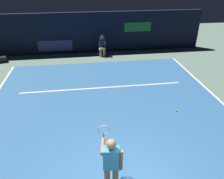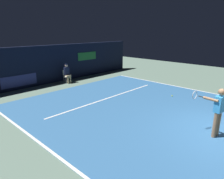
{
  "view_description": "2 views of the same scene",
  "coord_description": "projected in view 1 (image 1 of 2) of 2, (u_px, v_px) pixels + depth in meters",
  "views": [
    {
      "loc": [
        -0.88,
        -3.35,
        4.91
      ],
      "look_at": [
        0.22,
        4.29,
        0.71
      ],
      "focal_mm": 35.25,
      "sensor_mm": 36.0,
      "label": 1
    },
    {
      "loc": [
        -7.45,
        -1.56,
        3.55
      ],
      "look_at": [
        -0.62,
        4.93,
        0.8
      ],
      "focal_mm": 32.51,
      "sensor_mm": 36.0,
      "label": 2
    }
  ],
  "objects": [
    {
      "name": "back_wall",
      "position": [
        94.0,
        32.0,
        14.47
      ],
      "size": [
        14.59,
        0.33,
        2.6
      ],
      "color": "black",
      "rests_on": "ground"
    },
    {
      "name": "line_service",
      "position": [
        103.0,
        88.0,
        10.4
      ],
      "size": [
        7.6,
        0.1,
        0.01
      ],
      "primitive_type": "cube",
      "color": "white",
      "rests_on": "court_surface"
    },
    {
      "name": "court_surface",
      "position": [
        107.0,
        108.0,
        8.87
      ],
      "size": [
        9.74,
        10.06,
        0.01
      ],
      "primitive_type": "cube",
      "color": "#336699",
      "rests_on": "ground"
    },
    {
      "name": "tennis_ball",
      "position": [
        176.0,
        110.0,
        8.65
      ],
      "size": [
        0.07,
        0.07,
        0.07
      ],
      "primitive_type": "sphere",
      "color": "#CCE033",
      "rests_on": "court_surface"
    },
    {
      "name": "line_sideline_left",
      "position": [
        218.0,
        99.0,
        9.47
      ],
      "size": [
        0.1,
        10.06,
        0.01
      ],
      "primitive_type": "cube",
      "color": "white",
      "rests_on": "court_surface"
    },
    {
      "name": "tennis_player",
      "position": [
        111.0,
        164.0,
        5.05
      ],
      "size": [
        0.51,
        1.0,
        1.73
      ],
      "color": "#8C6647",
      "rests_on": "ground"
    },
    {
      "name": "ground_plane",
      "position": [
        107.0,
        108.0,
        8.88
      ],
      "size": [
        29.2,
        29.2,
        0.0
      ],
      "primitive_type": "plane",
      "color": "slate"
    },
    {
      "name": "line_judge_on_chair",
      "position": [
        102.0,
        45.0,
        14.03
      ],
      "size": [
        0.48,
        0.56,
        1.32
      ],
      "color": "white",
      "rests_on": "ground"
    }
  ]
}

